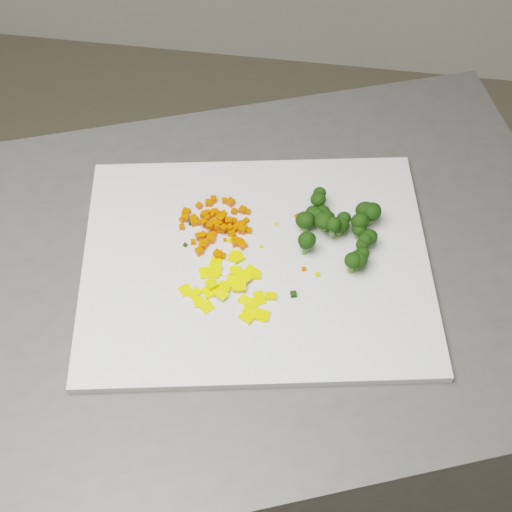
# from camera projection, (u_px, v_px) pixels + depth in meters

# --- Properties ---
(counter_block) EXTENTS (1.06, 0.90, 0.90)m
(counter_block) POSITION_uv_depth(u_px,v_px,m) (254.00, 403.00, 1.33)
(counter_block) COLOR #444441
(counter_block) RESTS_ON ground
(cutting_board) EXTENTS (0.52, 0.44, 0.01)m
(cutting_board) POSITION_uv_depth(u_px,v_px,m) (256.00, 263.00, 0.96)
(cutting_board) COLOR silver
(cutting_board) RESTS_ON counter_block
(carrot_pile) EXTENTS (0.10, 0.10, 0.03)m
(carrot_pile) POSITION_uv_depth(u_px,v_px,m) (217.00, 221.00, 0.98)
(carrot_pile) COLOR #D34402
(carrot_pile) RESTS_ON cutting_board
(pepper_pile) EXTENTS (0.12, 0.12, 0.02)m
(pepper_pile) POSITION_uv_depth(u_px,v_px,m) (229.00, 290.00, 0.92)
(pepper_pile) COLOR yellow
(pepper_pile) RESTS_ON cutting_board
(broccoli_pile) EXTENTS (0.12, 0.12, 0.06)m
(broccoli_pile) POSITION_uv_depth(u_px,v_px,m) (336.00, 224.00, 0.96)
(broccoli_pile) COLOR black
(broccoli_pile) RESTS_ON cutting_board
(carrot_cube_0) EXTENTS (0.01, 0.01, 0.01)m
(carrot_cube_0) POSITION_uv_depth(u_px,v_px,m) (246.00, 220.00, 0.99)
(carrot_cube_0) COLOR #D34402
(carrot_cube_0) RESTS_ON carrot_pile
(carrot_cube_1) EXTENTS (0.01, 0.01, 0.01)m
(carrot_cube_1) POSITION_uv_depth(u_px,v_px,m) (218.00, 213.00, 1.00)
(carrot_cube_1) COLOR #D34402
(carrot_cube_1) RESTS_ON carrot_pile
(carrot_cube_2) EXTENTS (0.01, 0.01, 0.01)m
(carrot_cube_2) POSITION_uv_depth(u_px,v_px,m) (242.00, 224.00, 0.99)
(carrot_cube_2) COLOR #D34402
(carrot_cube_2) RESTS_ON carrot_pile
(carrot_cube_3) EXTENTS (0.01, 0.01, 0.01)m
(carrot_cube_3) POSITION_uv_depth(u_px,v_px,m) (238.00, 242.00, 0.97)
(carrot_cube_3) COLOR #D34402
(carrot_cube_3) RESTS_ON carrot_pile
(carrot_cube_4) EXTENTS (0.01, 0.01, 0.01)m
(carrot_cube_4) POSITION_uv_depth(u_px,v_px,m) (185.00, 218.00, 1.00)
(carrot_cube_4) COLOR #D34402
(carrot_cube_4) RESTS_ON carrot_pile
(carrot_cube_5) EXTENTS (0.01, 0.01, 0.01)m
(carrot_cube_5) POSITION_uv_depth(u_px,v_px,m) (214.00, 199.00, 1.02)
(carrot_cube_5) COLOR #D34402
(carrot_cube_5) RESTS_ON carrot_pile
(carrot_cube_6) EXTENTS (0.01, 0.01, 0.01)m
(carrot_cube_6) POSITION_uv_depth(u_px,v_px,m) (209.00, 226.00, 0.98)
(carrot_cube_6) COLOR #D34402
(carrot_cube_6) RESTS_ON carrot_pile
(carrot_cube_7) EXTENTS (0.01, 0.01, 0.01)m
(carrot_cube_7) POSITION_uv_depth(u_px,v_px,m) (214.00, 235.00, 0.98)
(carrot_cube_7) COLOR #D34402
(carrot_cube_7) RESTS_ON carrot_pile
(carrot_cube_8) EXTENTS (0.01, 0.01, 0.01)m
(carrot_cube_8) POSITION_uv_depth(u_px,v_px,m) (199.00, 206.00, 1.01)
(carrot_cube_8) COLOR #D34402
(carrot_cube_8) RESTS_ON carrot_pile
(carrot_cube_9) EXTENTS (0.01, 0.01, 0.01)m
(carrot_cube_9) POSITION_uv_depth(u_px,v_px,m) (232.00, 222.00, 0.99)
(carrot_cube_9) COLOR #D34402
(carrot_cube_9) RESTS_ON carrot_pile
(carrot_cube_10) EXTENTS (0.01, 0.01, 0.01)m
(carrot_cube_10) POSITION_uv_depth(u_px,v_px,m) (242.00, 230.00, 0.98)
(carrot_cube_10) COLOR #D34402
(carrot_cube_10) RESTS_ON carrot_pile
(carrot_cube_11) EXTENTS (0.01, 0.01, 0.01)m
(carrot_cube_11) POSITION_uv_depth(u_px,v_px,m) (217.00, 230.00, 0.99)
(carrot_cube_11) COLOR #D34402
(carrot_cube_11) RESTS_ON carrot_pile
(carrot_cube_12) EXTENTS (0.01, 0.01, 0.01)m
(carrot_cube_12) POSITION_uv_depth(u_px,v_px,m) (222.00, 218.00, 1.00)
(carrot_cube_12) COLOR #D34402
(carrot_cube_12) RESTS_ON carrot_pile
(carrot_cube_13) EXTENTS (0.01, 0.01, 0.01)m
(carrot_cube_13) POSITION_uv_depth(u_px,v_px,m) (229.00, 221.00, 0.98)
(carrot_cube_13) COLOR #D34402
(carrot_cube_13) RESTS_ON carrot_pile
(carrot_cube_14) EXTENTS (0.01, 0.01, 0.01)m
(carrot_cube_14) POSITION_uv_depth(u_px,v_px,m) (238.00, 241.00, 0.97)
(carrot_cube_14) COLOR #D34402
(carrot_cube_14) RESTS_ON carrot_pile
(carrot_cube_15) EXTENTS (0.01, 0.01, 0.01)m
(carrot_cube_15) POSITION_uv_depth(u_px,v_px,m) (211.00, 215.00, 1.00)
(carrot_cube_15) COLOR #D34402
(carrot_cube_15) RESTS_ON carrot_pile
(carrot_cube_16) EXTENTS (0.01, 0.01, 0.01)m
(carrot_cube_16) POSITION_uv_depth(u_px,v_px,m) (217.00, 226.00, 0.98)
(carrot_cube_16) COLOR #D34402
(carrot_cube_16) RESTS_ON carrot_pile
(carrot_cube_17) EXTENTS (0.01, 0.01, 0.01)m
(carrot_cube_17) POSITION_uv_depth(u_px,v_px,m) (209.00, 235.00, 0.98)
(carrot_cube_17) COLOR #D34402
(carrot_cube_17) RESTS_ON carrot_pile
(carrot_cube_18) EXTENTS (0.01, 0.01, 0.01)m
(carrot_cube_18) POSITION_uv_depth(u_px,v_px,m) (221.00, 219.00, 0.98)
(carrot_cube_18) COLOR #D34402
(carrot_cube_18) RESTS_ON carrot_pile
(carrot_cube_19) EXTENTS (0.01, 0.01, 0.01)m
(carrot_cube_19) POSITION_uv_depth(u_px,v_px,m) (199.00, 251.00, 0.96)
(carrot_cube_19) COLOR #D34402
(carrot_cube_19) RESTS_ON carrot_pile
(carrot_cube_20) EXTENTS (0.01, 0.01, 0.01)m
(carrot_cube_20) POSITION_uv_depth(u_px,v_px,m) (234.00, 211.00, 1.00)
(carrot_cube_20) COLOR #D34402
(carrot_cube_20) RESTS_ON carrot_pile
(carrot_cube_21) EXTENTS (0.01, 0.01, 0.01)m
(carrot_cube_21) POSITION_uv_depth(u_px,v_px,m) (227.00, 221.00, 0.99)
(carrot_cube_21) COLOR #D34402
(carrot_cube_21) RESTS_ON carrot_pile
(carrot_cube_22) EXTENTS (0.01, 0.01, 0.01)m
(carrot_cube_22) POSITION_uv_depth(u_px,v_px,m) (212.00, 239.00, 0.97)
(carrot_cube_22) COLOR #D34402
(carrot_cube_22) RESTS_ON carrot_pile
(carrot_cube_23) EXTENTS (0.01, 0.01, 0.01)m
(carrot_cube_23) POSITION_uv_depth(u_px,v_px,m) (225.00, 201.00, 1.01)
(carrot_cube_23) COLOR #D34402
(carrot_cube_23) RESTS_ON carrot_pile
(carrot_cube_24) EXTENTS (0.01, 0.01, 0.01)m
(carrot_cube_24) POSITION_uv_depth(u_px,v_px,m) (219.00, 217.00, 1.00)
(carrot_cube_24) COLOR #D34402
(carrot_cube_24) RESTS_ON carrot_pile
(carrot_cube_25) EXTENTS (0.01, 0.01, 0.01)m
(carrot_cube_25) POSITION_uv_depth(u_px,v_px,m) (203.00, 235.00, 0.98)
(carrot_cube_25) COLOR #D34402
(carrot_cube_25) RESTS_ON carrot_pile
(carrot_cube_26) EXTENTS (0.01, 0.01, 0.01)m
(carrot_cube_26) POSITION_uv_depth(u_px,v_px,m) (235.00, 242.00, 0.97)
(carrot_cube_26) COLOR #D34402
(carrot_cube_26) RESTS_ON carrot_pile
(carrot_cube_27) EXTENTS (0.01, 0.01, 0.01)m
(carrot_cube_27) POSITION_uv_depth(u_px,v_px,m) (223.00, 217.00, 1.00)
(carrot_cube_27) COLOR #D34402
(carrot_cube_27) RESTS_ON carrot_pile
(carrot_cube_28) EXTENTS (0.01, 0.01, 0.01)m
(carrot_cube_28) POSITION_uv_depth(u_px,v_px,m) (242.00, 228.00, 0.98)
(carrot_cube_28) COLOR #D34402
(carrot_cube_28) RESTS_ON carrot_pile
(carrot_cube_29) EXTENTS (0.01, 0.01, 0.01)m
(carrot_cube_29) POSITION_uv_depth(u_px,v_px,m) (193.00, 242.00, 0.97)
(carrot_cube_29) COLOR #D34402
(carrot_cube_29) RESTS_ON carrot_pile
(carrot_cube_30) EXTENTS (0.01, 0.01, 0.01)m
(carrot_cube_30) POSITION_uv_depth(u_px,v_px,m) (214.00, 223.00, 0.98)
(carrot_cube_30) COLOR #D34402
(carrot_cube_30) RESTS_ON carrot_pile
(carrot_cube_31) EXTENTS (0.01, 0.01, 0.01)m
(carrot_cube_31) POSITION_uv_depth(u_px,v_px,m) (208.00, 203.00, 1.01)
(carrot_cube_31) COLOR #D34402
(carrot_cube_31) RESTS_ON carrot_pile
(carrot_cube_32) EXTENTS (0.01, 0.01, 0.01)m
(carrot_cube_32) POSITION_uv_depth(u_px,v_px,m) (204.00, 215.00, 0.99)
(carrot_cube_32) COLOR #D34402
(carrot_cube_32) RESTS_ON carrot_pile
(carrot_cube_33) EXTENTS (0.01, 0.01, 0.01)m
(carrot_cube_33) POSITION_uv_depth(u_px,v_px,m) (211.00, 226.00, 0.98)
(carrot_cube_33) COLOR #D34402
(carrot_cube_33) RESTS_ON carrot_pile
(carrot_cube_34) EXTENTS (0.01, 0.01, 0.01)m
(carrot_cube_34) POSITION_uv_depth(u_px,v_px,m) (224.00, 228.00, 0.98)
(carrot_cube_34) COLOR #D34402
(carrot_cube_34) RESTS_ON carrot_pile
(carrot_cube_35) EXTENTS (0.01, 0.01, 0.01)m
(carrot_cube_35) POSITION_uv_depth(u_px,v_px,m) (211.00, 203.00, 1.01)
(carrot_cube_35) COLOR #D34402
(carrot_cube_35) RESTS_ON carrot_pile
(carrot_cube_36) EXTENTS (0.01, 0.01, 0.01)m
(carrot_cube_36) POSITION_uv_depth(u_px,v_px,m) (218.00, 255.00, 0.96)
(carrot_cube_36) COLOR #D34402
(carrot_cube_36) RESTS_ON carrot_pile
(carrot_cube_37) EXTENTS (0.01, 0.01, 0.01)m
(carrot_cube_37) POSITION_uv_depth(u_px,v_px,m) (204.00, 216.00, 1.00)
(carrot_cube_37) COLOR #D34402
(carrot_cube_37) RESTS_ON carrot_pile
(carrot_cube_38) EXTENTS (0.01, 0.01, 0.01)m
(carrot_cube_38) POSITION_uv_depth(u_px,v_px,m) (229.00, 228.00, 0.98)
(carrot_cube_38) COLOR #D34402
(carrot_cube_38) RESTS_ON carrot_pile
(carrot_cube_39) EXTENTS (0.01, 0.01, 0.01)m
(carrot_cube_39) POSITION_uv_depth(u_px,v_px,m) (234.00, 221.00, 0.99)
(carrot_cube_39) COLOR #D34402
(carrot_cube_39) RESTS_ON carrot_pile
(carrot_cube_40) EXTENTS (0.01, 0.01, 0.01)m
(carrot_cube_40) POSITION_uv_depth(u_px,v_px,m) (186.00, 212.00, 1.00)
(carrot_cube_40) COLOR #D34402
(carrot_cube_40) RESTS_ON carrot_pile
(carrot_cube_41) EXTENTS (0.01, 0.01, 0.01)m
(carrot_cube_41) POSITION_uv_depth(u_px,v_px,m) (248.00, 212.00, 1.00)
(carrot_cube_41) COLOR #D34402
(carrot_cube_41) RESTS_ON carrot_pile
(carrot_cube_42) EXTENTS (0.01, 0.01, 0.01)m
(carrot_cube_42) POSITION_uv_depth(u_px,v_px,m) (235.00, 241.00, 0.97)
(carrot_cube_42) COLOR #D34402
(carrot_cube_42) RESTS_ON carrot_pile
(carrot_cube_43) EXTENTS (0.01, 0.01, 0.01)m
(carrot_cube_43) POSITION_uv_depth(u_px,v_px,m) (204.00, 222.00, 0.98)
(carrot_cube_43) COLOR #D34402
(carrot_cube_43) RESTS_ON carrot_pile
(carrot_cube_44) EXTENTS (0.01, 0.01, 0.01)m
(carrot_cube_44) POSITION_uv_depth(u_px,v_px,m) (241.00, 241.00, 0.97)
(carrot_cube_44) COLOR #D34402
(carrot_cube_44) RESTS_ON carrot_pile
(carrot_cube_45) EXTENTS (0.01, 0.01, 0.01)m
(carrot_cube_45) POSITION_uv_depth(u_px,v_px,m) (188.00, 211.00, 1.00)
(carrot_cube_45) COLOR #D34402
(carrot_cube_45) RESTS_ON carrot_pile
(carrot_cube_46) EXTENTS (0.01, 0.01, 0.01)m
(carrot_cube_46) POSITION_uv_depth(u_px,v_px,m) (224.00, 213.00, 1.00)
(carrot_cube_46) COLOR #D34402
(carrot_cube_46) RESTS_ON carrot_pile
(carrot_cube_47) EXTENTS (0.01, 0.01, 0.01)m
(carrot_cube_47) POSITION_uv_depth(u_px,v_px,m) (237.00, 228.00, 0.99)
(carrot_cube_47) COLOR #D34402
(carrot_cube_47) RESTS_ON carrot_pile
(carrot_cube_48) EXTENTS (0.01, 0.01, 0.01)m
(carrot_cube_48) POSITION_uv_depth(u_px,v_px,m) (243.00, 245.00, 0.97)
(carrot_cube_48) COLOR #D34402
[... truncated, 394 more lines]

